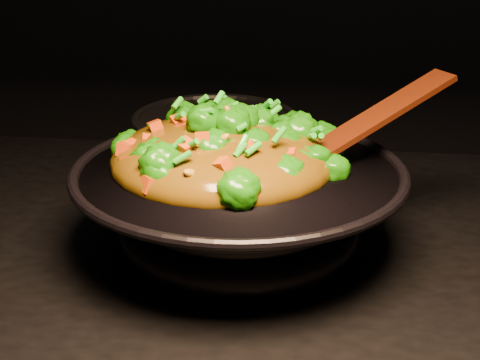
# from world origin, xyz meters

# --- Properties ---
(wok) EXTENTS (0.47, 0.47, 0.10)m
(wok) POSITION_xyz_m (0.01, 0.08, 0.95)
(wok) COLOR black
(wok) RESTS_ON stovetop
(stir_fry) EXTENTS (0.26, 0.26, 0.09)m
(stir_fry) POSITION_xyz_m (-0.01, 0.10, 1.05)
(stir_fry) COLOR #1A6F07
(stir_fry) RESTS_ON wok
(spatula) EXTENTS (0.22, 0.16, 0.10)m
(spatula) POSITION_xyz_m (0.14, 0.13, 1.04)
(spatula) COLOR #3D1406
(spatula) RESTS_ON wok
(back_pot) EXTENTS (0.26, 0.26, 0.12)m
(back_pot) POSITION_xyz_m (-0.04, 0.23, 0.96)
(back_pot) COLOR black
(back_pot) RESTS_ON stovetop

